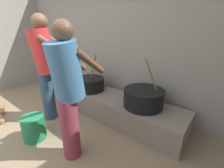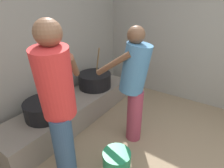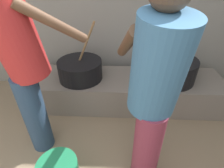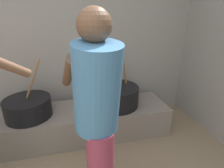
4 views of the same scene
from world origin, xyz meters
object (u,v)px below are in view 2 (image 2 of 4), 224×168
at_px(cook_in_blue_shirt, 134,81).
at_px(cooking_pot_secondary, 95,80).
at_px(bucket_green_plastic, 117,165).
at_px(cooking_pot_main, 45,109).
at_px(cook_in_red_shirt, 58,101).

bearing_deg(cook_in_blue_shirt, cooking_pot_secondary, 67.94).
bearing_deg(cook_in_blue_shirt, bucket_green_plastic, -165.08).
xyz_separation_m(cook_in_blue_shirt, bucket_green_plastic, (-0.64, -0.17, -0.69)).
height_order(cooking_pot_main, cooking_pot_secondary, cooking_pot_secondary).
xyz_separation_m(cook_in_blue_shirt, cook_in_red_shirt, (-0.92, 0.27, 0.07)).
xyz_separation_m(cook_in_red_shirt, bucket_green_plastic, (0.28, -0.44, -0.77)).
xyz_separation_m(cooking_pot_main, cooking_pot_secondary, (1.05, 0.03, 0.02)).
xyz_separation_m(cooking_pot_main, bucket_green_plastic, (0.03, -1.10, -0.32)).
relative_size(cooking_pot_secondary, cook_in_blue_shirt, 0.47).
distance_m(cooking_pot_main, cook_in_blue_shirt, 1.20).
bearing_deg(bucket_green_plastic, cook_in_red_shirt, 122.63).
height_order(cooking_pot_secondary, cook_in_red_shirt, cook_in_red_shirt).
bearing_deg(cooking_pot_secondary, cook_in_blue_shirt, -112.06).
height_order(cooking_pot_main, bucket_green_plastic, cooking_pot_main).
relative_size(cooking_pot_main, bucket_green_plastic, 2.03).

